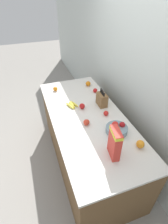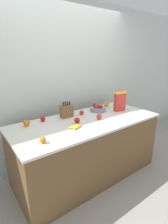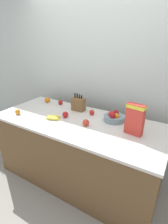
{
  "view_description": "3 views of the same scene",
  "coord_description": "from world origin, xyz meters",
  "px_view_note": "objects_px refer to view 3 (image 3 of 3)",
  "views": [
    {
      "loc": [
        1.68,
        -0.64,
        2.32
      ],
      "look_at": [
        0.04,
        -0.06,
        0.99
      ],
      "focal_mm": 28.0,
      "sensor_mm": 36.0,
      "label": 1
    },
    {
      "loc": [
        -1.41,
        -1.82,
        1.77
      ],
      "look_at": [
        -0.06,
        -0.0,
        1.02
      ],
      "focal_mm": 28.0,
      "sensor_mm": 36.0,
      "label": 2
    },
    {
      "loc": [
        1.08,
        -1.62,
        1.83
      ],
      "look_at": [
        0.06,
        0.05,
        0.99
      ],
      "focal_mm": 28.0,
      "sensor_mm": 36.0,
      "label": 3
    }
  ],
  "objects_px": {
    "orange_near_bowl": "(47,100)",
    "banana_bunch": "(53,117)",
    "cereal_box": "(135,118)",
    "fruit_bowl": "(114,117)",
    "apple_middle": "(92,112)",
    "orange_back_center": "(141,119)",
    "orange_front_left": "(18,112)",
    "apple_leftmost": "(60,102)",
    "knife_block": "(78,104)",
    "apple_rightmost": "(86,123)",
    "apple_rear": "(65,115)"
  },
  "relations": [
    {
      "from": "cereal_box",
      "to": "fruit_bowl",
      "type": "bearing_deg",
      "value": 156.2
    },
    {
      "from": "apple_leftmost",
      "to": "fruit_bowl",
      "type": "bearing_deg",
      "value": -6.66
    },
    {
      "from": "banana_bunch",
      "to": "apple_leftmost",
      "type": "relative_size",
      "value": 3.06
    },
    {
      "from": "cereal_box",
      "to": "orange_front_left",
      "type": "bearing_deg",
      "value": -159.57
    },
    {
      "from": "cereal_box",
      "to": "apple_middle",
      "type": "distance_m",
      "value": 0.66
    },
    {
      "from": "knife_block",
      "to": "apple_rightmost",
      "type": "xyz_separation_m",
      "value": [
        0.33,
        -0.35,
        -0.05
      ]
    },
    {
      "from": "apple_leftmost",
      "to": "apple_rightmost",
      "type": "bearing_deg",
      "value": -30.17
    },
    {
      "from": "apple_rightmost",
      "to": "fruit_bowl",
      "type": "bearing_deg",
      "value": 51.85
    },
    {
      "from": "apple_middle",
      "to": "orange_back_center",
      "type": "xyz_separation_m",
      "value": [
        0.62,
        0.11,
        0.01
      ]
    },
    {
      "from": "banana_bunch",
      "to": "apple_rightmost",
      "type": "height_order",
      "value": "apple_rightmost"
    },
    {
      "from": "knife_block",
      "to": "fruit_bowl",
      "type": "bearing_deg",
      "value": -5.99
    },
    {
      "from": "cereal_box",
      "to": "apple_middle",
      "type": "xyz_separation_m",
      "value": [
        -0.61,
        0.21,
        -0.15
      ]
    },
    {
      "from": "cereal_box",
      "to": "orange_front_left",
      "type": "distance_m",
      "value": 1.5
    },
    {
      "from": "orange_near_bowl",
      "to": "banana_bunch",
      "type": "bearing_deg",
      "value": -41.64
    },
    {
      "from": "apple_rightmost",
      "to": "orange_near_bowl",
      "type": "height_order",
      "value": "orange_near_bowl"
    },
    {
      "from": "apple_rear",
      "to": "orange_near_bowl",
      "type": "xyz_separation_m",
      "value": [
        -0.58,
        0.31,
        0.0
      ]
    },
    {
      "from": "apple_leftmost",
      "to": "orange_near_bowl",
      "type": "xyz_separation_m",
      "value": [
        -0.24,
        -0.03,
        0.01
      ]
    },
    {
      "from": "orange_back_center",
      "to": "knife_block",
      "type": "bearing_deg",
      "value": -175.72
    },
    {
      "from": "knife_block",
      "to": "orange_back_center",
      "type": "relative_size",
      "value": 3.19
    },
    {
      "from": "orange_near_bowl",
      "to": "orange_back_center",
      "type": "bearing_deg",
      "value": 1.8
    },
    {
      "from": "orange_back_center",
      "to": "banana_bunch",
      "type": "bearing_deg",
      "value": -154.4
    },
    {
      "from": "cereal_box",
      "to": "apple_middle",
      "type": "relative_size",
      "value": 4.95
    },
    {
      "from": "banana_bunch",
      "to": "fruit_bowl",
      "type": "bearing_deg",
      "value": 27.0
    },
    {
      "from": "cereal_box",
      "to": "apple_rightmost",
      "type": "relative_size",
      "value": 4.33
    },
    {
      "from": "apple_rightmost",
      "to": "apple_leftmost",
      "type": "bearing_deg",
      "value": 149.83
    },
    {
      "from": "knife_block",
      "to": "cereal_box",
      "type": "height_order",
      "value": "cereal_box"
    },
    {
      "from": "apple_rightmost",
      "to": "orange_near_bowl",
      "type": "relative_size",
      "value": 0.94
    },
    {
      "from": "apple_rear",
      "to": "orange_front_left",
      "type": "height_order",
      "value": "apple_rear"
    },
    {
      "from": "cereal_box",
      "to": "apple_rear",
      "type": "bearing_deg",
      "value": -168.05
    },
    {
      "from": "cereal_box",
      "to": "apple_leftmost",
      "type": "relative_size",
      "value": 4.87
    },
    {
      "from": "cereal_box",
      "to": "apple_rear",
      "type": "xyz_separation_m",
      "value": [
        -0.86,
        -0.04,
        -0.14
      ]
    },
    {
      "from": "knife_block",
      "to": "apple_rightmost",
      "type": "bearing_deg",
      "value": -46.86
    },
    {
      "from": "fruit_bowl",
      "to": "orange_near_bowl",
      "type": "distance_m",
      "value": 1.15
    },
    {
      "from": "knife_block",
      "to": "orange_near_bowl",
      "type": "height_order",
      "value": "knife_block"
    },
    {
      "from": "orange_near_bowl",
      "to": "apple_middle",
      "type": "bearing_deg",
      "value": -4.26
    },
    {
      "from": "fruit_bowl",
      "to": "apple_rightmost",
      "type": "bearing_deg",
      "value": -128.15
    },
    {
      "from": "knife_block",
      "to": "orange_front_left",
      "type": "xyz_separation_m",
      "value": [
        -0.62,
        -0.53,
        -0.06
      ]
    },
    {
      "from": "apple_rear",
      "to": "apple_leftmost",
      "type": "distance_m",
      "value": 0.48
    },
    {
      "from": "knife_block",
      "to": "banana_bunch",
      "type": "relative_size",
      "value": 1.33
    },
    {
      "from": "orange_front_left",
      "to": "orange_back_center",
      "type": "xyz_separation_m",
      "value": [
        1.47,
        0.6,
        0.01
      ]
    },
    {
      "from": "apple_leftmost",
      "to": "cereal_box",
      "type": "bearing_deg",
      "value": -13.98
    },
    {
      "from": "orange_front_left",
      "to": "orange_back_center",
      "type": "bearing_deg",
      "value": 22.16
    },
    {
      "from": "banana_bunch",
      "to": "apple_rightmost",
      "type": "distance_m",
      "value": 0.45
    },
    {
      "from": "banana_bunch",
      "to": "orange_near_bowl",
      "type": "bearing_deg",
      "value": 138.36
    },
    {
      "from": "orange_back_center",
      "to": "apple_middle",
      "type": "bearing_deg",
      "value": -170.12
    },
    {
      "from": "orange_front_left",
      "to": "apple_middle",
      "type": "bearing_deg",
      "value": 29.92
    },
    {
      "from": "orange_back_center",
      "to": "orange_near_bowl",
      "type": "xyz_separation_m",
      "value": [
        -1.45,
        -0.05,
        -0.0
      ]
    },
    {
      "from": "cereal_box",
      "to": "apple_middle",
      "type": "bearing_deg",
      "value": 170.73
    },
    {
      "from": "fruit_bowl",
      "to": "orange_near_bowl",
      "type": "relative_size",
      "value": 3.1
    },
    {
      "from": "banana_bunch",
      "to": "apple_rightmost",
      "type": "relative_size",
      "value": 2.72
    }
  ]
}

